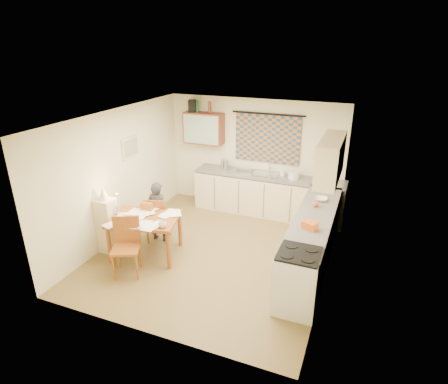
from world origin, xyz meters
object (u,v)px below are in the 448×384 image
at_px(stove, 297,281).
at_px(shelf_stand, 108,225).
at_px(counter_back, 268,195).
at_px(counter_right, 312,240).
at_px(person, 158,211).
at_px(dining_table, 146,236).
at_px(chair_far, 159,227).

xyz_separation_m(stove, shelf_stand, (-3.54, 0.34, 0.05)).
bearing_deg(counter_back, counter_right, -52.82).
xyz_separation_m(counter_back, stove, (1.26, -2.96, 0.02)).
bearing_deg(counter_right, person, -175.08).
bearing_deg(dining_table, person, 84.08).
relative_size(stove, shelf_stand, 0.91).
bearing_deg(counter_right, counter_back, 127.18).
xyz_separation_m(dining_table, shelf_stand, (-0.72, -0.14, 0.14)).
bearing_deg(counter_right, dining_table, -163.69).
bearing_deg(stove, counter_right, 90.00).
bearing_deg(stove, dining_table, 170.52).
height_order(stove, shelf_stand, shelf_stand).
bearing_deg(person, counter_back, -130.60).
relative_size(counter_right, stove, 3.14).
bearing_deg(person, shelf_stand, 47.92).
bearing_deg(dining_table, counter_right, 2.73).
bearing_deg(person, dining_table, 97.54).
height_order(counter_back, counter_right, same).
distance_m(counter_back, dining_table, 2.94).
distance_m(counter_right, dining_table, 2.94).
distance_m(dining_table, person, 0.62).
distance_m(dining_table, shelf_stand, 0.74).
relative_size(dining_table, person, 1.12).
relative_size(chair_far, person, 0.76).
height_order(dining_table, shelf_stand, shelf_stand).
height_order(dining_table, chair_far, chair_far).
bearing_deg(dining_table, chair_far, 84.71).
xyz_separation_m(dining_table, chair_far, (-0.08, 0.55, -0.10)).
bearing_deg(shelf_stand, person, 48.04).
relative_size(counter_right, person, 2.46).
height_order(counter_right, chair_far, counter_right).
bearing_deg(counter_back, person, -130.49).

